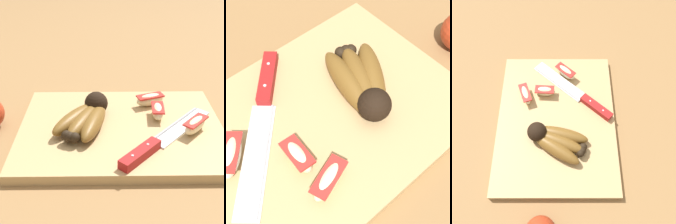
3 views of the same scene
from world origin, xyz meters
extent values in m
plane|color=olive|center=(0.00, 0.00, 0.00)|extent=(6.00, 6.00, 0.00)
cube|color=tan|center=(-0.01, 0.00, 0.01)|extent=(0.42, 0.32, 0.02)
sphere|color=black|center=(0.05, -0.05, 0.05)|extent=(0.05, 0.05, 0.05)
ellipsoid|color=brown|center=(0.09, 0.00, 0.04)|extent=(0.11, 0.14, 0.04)
sphere|color=black|center=(0.10, 0.06, 0.04)|extent=(0.02, 0.02, 0.02)
ellipsoid|color=brown|center=(0.07, 0.01, 0.04)|extent=(0.09, 0.14, 0.04)
sphere|color=black|center=(0.09, 0.07, 0.04)|extent=(0.02, 0.02, 0.02)
ellipsoid|color=brown|center=(0.05, 0.01, 0.04)|extent=(0.07, 0.14, 0.04)
sphere|color=black|center=(0.08, 0.07, 0.04)|extent=(0.02, 0.02, 0.02)
cube|color=silver|center=(-0.13, 0.01, 0.02)|extent=(0.15, 0.16, 0.00)
cube|color=#99999E|center=(-0.12, 0.00, 0.02)|extent=(0.12, 0.13, 0.00)
cube|color=maroon|center=(-0.04, 0.11, 0.03)|extent=(0.08, 0.09, 0.02)
cylinder|color=#B2B2B7|center=(-0.02, 0.13, 0.04)|extent=(0.00, 0.01, 0.00)
cylinder|color=#B2B2B7|center=(-0.05, 0.09, 0.04)|extent=(0.01, 0.01, 0.00)
ellipsoid|color=beige|center=(-0.15, 0.03, 0.04)|extent=(0.06, 0.07, 0.03)
cube|color=red|center=(-0.15, 0.03, 0.05)|extent=(0.06, 0.06, 0.00)
ellipsoid|color=beige|center=(-0.09, -0.03, 0.03)|extent=(0.03, 0.06, 0.03)
cube|color=red|center=(-0.09, -0.03, 0.04)|extent=(0.03, 0.06, 0.00)
ellipsoid|color=beige|center=(-0.08, -0.09, 0.03)|extent=(0.07, 0.04, 0.03)
cube|color=red|center=(-0.08, -0.09, 0.04)|extent=(0.07, 0.04, 0.00)
camera|label=1|loc=(0.02, 0.60, 0.39)|focal=54.50mm
camera|label=2|loc=(-0.19, -0.24, 0.47)|focal=57.03mm
camera|label=3|loc=(0.29, 0.02, 0.61)|focal=38.69mm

